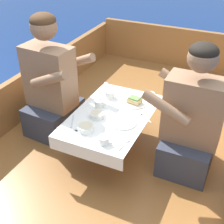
{
  "coord_description": "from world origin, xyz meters",
  "views": [
    {
      "loc": [
        0.83,
        -1.83,
        1.89
      ],
      "look_at": [
        0.0,
        -0.05,
        0.62
      ],
      "focal_mm": 50.0,
      "sensor_mm": 36.0,
      "label": 1
    }
  ],
  "objects_px": {
    "coffee_cup_starboard": "(110,94)",
    "tin_can": "(151,96)",
    "coffee_cup_port": "(104,140)",
    "sandwich": "(134,100)",
    "coffee_cup_center": "(99,104)",
    "person_port": "(51,88)",
    "person_starboard": "(191,123)"
  },
  "relations": [
    {
      "from": "coffee_cup_starboard",
      "to": "tin_can",
      "type": "relative_size",
      "value": 1.61
    },
    {
      "from": "coffee_cup_port",
      "to": "coffee_cup_starboard",
      "type": "xyz_separation_m",
      "value": [
        -0.22,
        0.56,
        0.0
      ]
    },
    {
      "from": "sandwich",
      "to": "coffee_cup_center",
      "type": "relative_size",
      "value": 1.24
    },
    {
      "from": "coffee_cup_center",
      "to": "tin_can",
      "type": "height_order",
      "value": "tin_can"
    },
    {
      "from": "coffee_cup_port",
      "to": "coffee_cup_center",
      "type": "height_order",
      "value": "coffee_cup_center"
    },
    {
      "from": "person_port",
      "to": "coffee_cup_port",
      "type": "bearing_deg",
      "value": -25.79
    },
    {
      "from": "sandwich",
      "to": "tin_can",
      "type": "height_order",
      "value": "sandwich"
    },
    {
      "from": "coffee_cup_starboard",
      "to": "coffee_cup_port",
      "type": "bearing_deg",
      "value": -68.35
    },
    {
      "from": "person_port",
      "to": "person_starboard",
      "type": "relative_size",
      "value": 1.05
    },
    {
      "from": "coffee_cup_port",
      "to": "coffee_cup_center",
      "type": "xyz_separation_m",
      "value": [
        -0.24,
        0.4,
        0.0
      ]
    },
    {
      "from": "coffee_cup_starboard",
      "to": "person_port",
      "type": "bearing_deg",
      "value": -159.9
    },
    {
      "from": "sandwich",
      "to": "person_starboard",
      "type": "bearing_deg",
      "value": -16.19
    },
    {
      "from": "person_starboard",
      "to": "coffee_cup_center",
      "type": "relative_size",
      "value": 10.45
    },
    {
      "from": "sandwich",
      "to": "coffee_cup_starboard",
      "type": "xyz_separation_m",
      "value": [
        -0.22,
        0.01,
        -0.0
      ]
    },
    {
      "from": "person_starboard",
      "to": "coffee_cup_starboard",
      "type": "relative_size",
      "value": 9.08
    },
    {
      "from": "person_port",
      "to": "coffee_cup_starboard",
      "type": "height_order",
      "value": "person_port"
    },
    {
      "from": "tin_can",
      "to": "person_starboard",
      "type": "bearing_deg",
      "value": -34.54
    },
    {
      "from": "coffee_cup_starboard",
      "to": "tin_can",
      "type": "height_order",
      "value": "coffee_cup_starboard"
    },
    {
      "from": "person_starboard",
      "to": "coffee_cup_starboard",
      "type": "distance_m",
      "value": 0.71
    },
    {
      "from": "person_starboard",
      "to": "tin_can",
      "type": "relative_size",
      "value": 14.58
    },
    {
      "from": "person_starboard",
      "to": "coffee_cup_center",
      "type": "bearing_deg",
      "value": 1.85
    },
    {
      "from": "person_starboard",
      "to": "coffee_cup_port",
      "type": "relative_size",
      "value": 9.53
    },
    {
      "from": "person_port",
      "to": "coffee_cup_center",
      "type": "xyz_separation_m",
      "value": [
        0.44,
        0.0,
        -0.04
      ]
    },
    {
      "from": "person_starboard",
      "to": "coffee_cup_starboard",
      "type": "bearing_deg",
      "value": -11.36
    },
    {
      "from": "sandwich",
      "to": "coffee_cup_starboard",
      "type": "relative_size",
      "value": 1.08
    },
    {
      "from": "coffee_cup_starboard",
      "to": "sandwich",
      "type": "bearing_deg",
      "value": -1.41
    },
    {
      "from": "person_starboard",
      "to": "coffee_cup_port",
      "type": "xyz_separation_m",
      "value": [
        -0.48,
        -0.41,
        -0.01
      ]
    },
    {
      "from": "sandwich",
      "to": "coffee_cup_port",
      "type": "distance_m",
      "value": 0.55
    },
    {
      "from": "person_port",
      "to": "tin_can",
      "type": "height_order",
      "value": "person_port"
    },
    {
      "from": "sandwich",
      "to": "person_port",
      "type": "bearing_deg",
      "value": -166.51
    },
    {
      "from": "coffee_cup_port",
      "to": "coffee_cup_starboard",
      "type": "height_order",
      "value": "coffee_cup_starboard"
    },
    {
      "from": "person_starboard",
      "to": "sandwich",
      "type": "height_order",
      "value": "person_starboard"
    }
  ]
}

